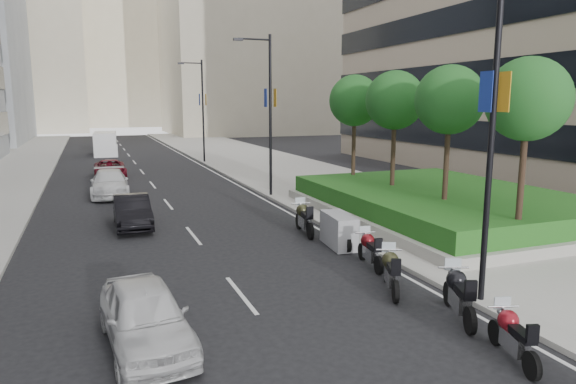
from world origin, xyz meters
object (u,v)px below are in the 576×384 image
lamp_post_1 (268,108)px  motorcycle_1 (513,336)px  lamp_post_0 (488,114)px  car_b (132,211)px  lamp_post_2 (201,106)px  car_a (145,316)px  motorcycle_3 (391,271)px  motorcycle_5 (339,231)px  motorcycle_2 (459,294)px  motorcycle_6 (304,218)px  delivery_van (106,145)px  car_d (110,169)px  motorcycle_4 (370,250)px  car_c (110,183)px

lamp_post_1 → motorcycle_1: bearing=-94.0°
lamp_post_0 → car_b: size_ratio=2.15×
lamp_post_2 → car_a: lamp_post_2 is taller
motorcycle_3 → motorcycle_5: motorcycle_5 is taller
motorcycle_2 → motorcycle_6: motorcycle_6 is taller
delivery_van → lamp_post_0: bearing=-77.0°
lamp_post_0 → motorcycle_6: 9.80m
lamp_post_2 → car_d: bearing=-140.6°
car_b → motorcycle_6: bearing=-29.8°
motorcycle_4 → lamp_post_0: bearing=-156.2°
car_c → car_d: size_ratio=1.09×
lamp_post_1 → motorcycle_4: 13.88m
motorcycle_6 → delivery_van: bearing=17.3°
lamp_post_0 → car_b: lamp_post_0 is taller
lamp_post_1 → car_a: 18.82m
motorcycle_1 → motorcycle_6: size_ratio=0.82×
motorcycle_5 → motorcycle_3: bearing=177.5°
lamp_post_1 → car_a: (-8.45, -16.24, -4.35)m
car_a → motorcycle_6: bearing=43.5°
lamp_post_1 → motorcycle_2: size_ratio=4.03×
car_d → lamp_post_1: bearing=-54.1°
motorcycle_6 → motorcycle_4: bearing=-168.6°
motorcycle_4 → motorcycle_5: 2.50m
motorcycle_1 → car_d: car_d is taller
motorcycle_5 → lamp_post_0: bearing=-166.2°
motorcycle_2 → car_c: car_c is taller
motorcycle_1 → delivery_van: 48.65m
lamp_post_2 → delivery_van: 13.73m
lamp_post_0 → motorcycle_2: size_ratio=4.03×
car_a → car_d: 27.61m
motorcycle_2 → motorcycle_1: bearing=-167.6°
motorcycle_1 → motorcycle_3: size_ratio=0.95×
motorcycle_2 → motorcycle_3: bearing=36.5°
motorcycle_2 → car_d: car_d is taller
lamp_post_1 → car_d: (-8.09, 11.36, -4.42)m
motorcycle_3 → car_d: size_ratio=0.45×
lamp_post_1 → motorcycle_3: (-1.57, -15.30, -4.47)m
motorcycle_6 → car_b: car_b is taller
car_c → delivery_van: bearing=90.6°
car_b → car_d: bearing=91.4°
motorcycle_3 → motorcycle_5: (0.71, 4.69, 0.03)m
lamp_post_2 → motorcycle_1: size_ratio=4.53×
motorcycle_3 → motorcycle_4: 2.28m
lamp_post_1 → motorcycle_2: 18.09m
motorcycle_1 → delivery_van: size_ratio=0.35×
motorcycle_1 → car_a: car_a is taller
car_a → car_c: size_ratio=0.83×
lamp_post_2 → motorcycle_1: bearing=-92.1°
motorcycle_4 → car_d: size_ratio=0.45×
motorcycle_1 → car_c: 24.50m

